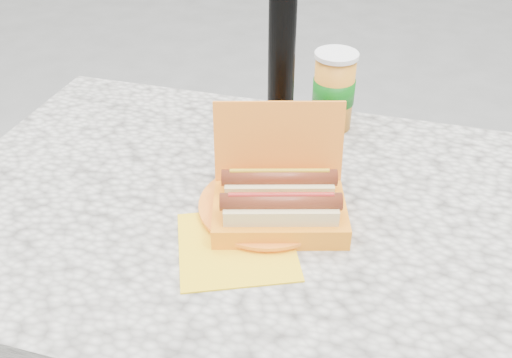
# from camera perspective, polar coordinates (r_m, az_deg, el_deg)

# --- Properties ---
(picnic_table) EXTENTS (1.20, 0.80, 0.75)m
(picnic_table) POSITION_cam_1_polar(r_m,az_deg,el_deg) (1.11, 0.18, -6.93)
(picnic_table) COLOR beige
(picnic_table) RESTS_ON ground
(hotdog_box) EXTENTS (0.27, 0.23, 0.19)m
(hotdog_box) POSITION_cam_1_polar(r_m,az_deg,el_deg) (0.98, 2.36, -2.21)
(hotdog_box) COLOR orange
(hotdog_box) RESTS_ON picnic_table
(fries_plate) EXTENTS (0.27, 0.36, 0.05)m
(fries_plate) POSITION_cam_1_polar(r_m,az_deg,el_deg) (1.02, 0.79, -2.79)
(fries_plate) COLOR yellow
(fries_plate) RESTS_ON picnic_table
(soda_cup) EXTENTS (0.09, 0.09, 0.17)m
(soda_cup) POSITION_cam_1_polar(r_m,az_deg,el_deg) (1.25, 7.77, 8.75)
(soda_cup) COLOR orange
(soda_cup) RESTS_ON picnic_table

